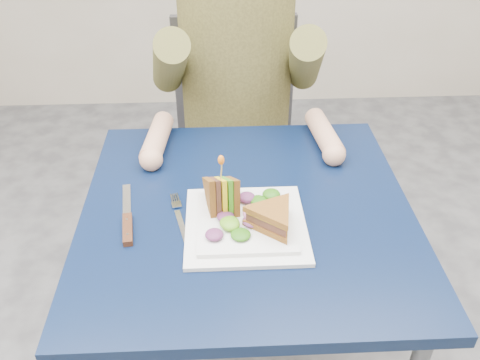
{
  "coord_description": "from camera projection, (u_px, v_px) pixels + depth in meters",
  "views": [
    {
      "loc": [
        -0.06,
        -0.91,
        1.45
      ],
      "look_at": [
        -0.02,
        -0.02,
        0.82
      ],
      "focal_mm": 38.0,
      "sensor_mm": 36.0,
      "label": 1
    }
  ],
  "objects": [
    {
      "name": "diner",
      "position": [
        237.0,
        43.0,
        1.5
      ],
      "size": [
        0.54,
        0.59,
        0.74
      ],
      "color": "#4E4923",
      "rests_on": "chair"
    },
    {
      "name": "lettuce_spill",
      "position": [
        248.0,
        213.0,
        1.09
      ],
      "size": [
        0.15,
        0.13,
        0.02
      ],
      "primitive_type": null,
      "color": "#337A14",
      "rests_on": "plate"
    },
    {
      "name": "fork",
      "position": [
        180.0,
        219.0,
        1.12
      ],
      "size": [
        0.05,
        0.18,
        0.01
      ],
      "color": "silver",
      "rests_on": "table"
    },
    {
      "name": "toothpick_frill",
      "position": [
        221.0,
        160.0,
        1.05
      ],
      "size": [
        0.01,
        0.01,
        0.02
      ],
      "primitive_type": "ellipsoid",
      "color": "orange",
      "rests_on": "sandwich_upright"
    },
    {
      "name": "plate",
      "position": [
        246.0,
        224.0,
        1.1
      ],
      "size": [
        0.26,
        0.26,
        0.02
      ],
      "color": "white",
      "rests_on": "table"
    },
    {
      "name": "sandwich_flat",
      "position": [
        273.0,
        217.0,
        1.06
      ],
      "size": [
        0.18,
        0.18,
        0.05
      ],
      "color": "brown",
      "rests_on": "plate"
    },
    {
      "name": "chair",
      "position": [
        236.0,
        134.0,
        1.81
      ],
      "size": [
        0.42,
        0.4,
        0.93
      ],
      "color": "#47474C",
      "rests_on": "ground"
    },
    {
      "name": "table",
      "position": [
        247.0,
        234.0,
        1.2
      ],
      "size": [
        0.75,
        0.75,
        0.73
      ],
      "color": "black",
      "rests_on": "ground"
    },
    {
      "name": "sandwich_upright",
      "position": [
        222.0,
        195.0,
        1.11
      ],
      "size": [
        0.09,
        0.15,
        0.15
      ],
      "color": "brown",
      "rests_on": "plate"
    },
    {
      "name": "toothpick",
      "position": [
        221.0,
        171.0,
        1.07
      ],
      "size": [
        0.01,
        0.01,
        0.06
      ],
      "primitive_type": "cylinder",
      "rotation": [
        0.14,
        0.07,
        0.0
      ],
      "color": "tan",
      "rests_on": "sandwich_upright"
    },
    {
      "name": "onion_ring",
      "position": [
        253.0,
        213.0,
        1.09
      ],
      "size": [
        0.04,
        0.04,
        0.02
      ],
      "primitive_type": "torus",
      "rotation": [
        0.44,
        0.0,
        0.0
      ],
      "color": "#9E4C7A",
      "rests_on": "plate"
    },
    {
      "name": "knife",
      "position": [
        127.0,
        224.0,
        1.1
      ],
      "size": [
        0.05,
        0.22,
        0.02
      ],
      "color": "silver",
      "rests_on": "table"
    }
  ]
}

